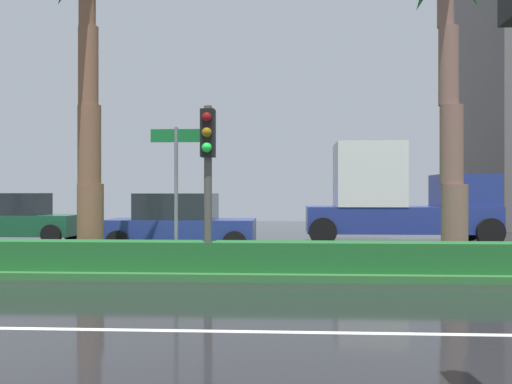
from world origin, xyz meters
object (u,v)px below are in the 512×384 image
object	(u,v)px
car_in_traffic_third	(180,224)
palm_tree_centre_left	(88,3)
palm_tree_centre	(447,6)
box_truck_lead	(397,198)
traffic_signal_median_right	(208,158)
car_in_traffic_second	(14,219)
street_name_sign	(176,177)

from	to	relation	value
car_in_traffic_third	palm_tree_centre_left	bearing A→B (deg)	-109.23
palm_tree_centre	box_truck_lead	size ratio (longest dim) A/B	1.21
palm_tree_centre	box_truck_lead	xyz separation A→B (m)	(0.13, 6.99, -4.46)
traffic_signal_median_right	box_truck_lead	distance (m)	10.45
car_in_traffic_second	box_truck_lead	xyz separation A→B (m)	(13.35, 0.54, 0.72)
car_in_traffic_third	box_truck_lead	world-z (taller)	box_truck_lead
traffic_signal_median_right	car_in_traffic_second	size ratio (longest dim) A/B	0.78
palm_tree_centre_left	street_name_sign	xyz separation A→B (m)	(2.19, -0.77, -4.01)
palm_tree_centre_left	street_name_sign	bearing A→B (deg)	-19.34
traffic_signal_median_right	car_in_traffic_second	distance (m)	11.71
traffic_signal_median_right	car_in_traffic_second	xyz separation A→B (m)	(-8.01, 8.39, -1.63)
street_name_sign	box_truck_lead	distance (m)	10.23
box_truck_lead	street_name_sign	bearing A→B (deg)	-126.89
traffic_signal_median_right	car_in_traffic_third	size ratio (longest dim) A/B	0.78
palm_tree_centre_left	box_truck_lead	size ratio (longest dim) A/B	1.21
car_in_traffic_second	traffic_signal_median_right	bearing A→B (deg)	-46.35
palm_tree_centre_left	traffic_signal_median_right	world-z (taller)	palm_tree_centre_left
street_name_sign	traffic_signal_median_right	bearing A→B (deg)	-43.88
palm_tree_centre_left	street_name_sign	size ratio (longest dim) A/B	2.58
palm_tree_centre_left	traffic_signal_median_right	xyz separation A→B (m)	(2.98, -1.53, -3.64)
box_truck_lead	traffic_signal_median_right	bearing A→B (deg)	-120.89
car_in_traffic_third	box_truck_lead	distance (m)	7.78
street_name_sign	car_in_traffic_third	size ratio (longest dim) A/B	0.70
car_in_traffic_third	box_truck_lead	size ratio (longest dim) A/B	0.67
palm_tree_centre_left	traffic_signal_median_right	distance (m)	4.94
palm_tree_centre_left	palm_tree_centre	size ratio (longest dim) A/B	1.00
car_in_traffic_second	car_in_traffic_third	xyz separation A→B (m)	(6.41, -2.90, 0.00)
palm_tree_centre	street_name_sign	world-z (taller)	palm_tree_centre
palm_tree_centre_left	car_in_traffic_third	bearing A→B (deg)	70.77
palm_tree_centre_left	box_truck_lead	distance (m)	12.03
palm_tree_centre_left	palm_tree_centre	distance (m)	8.21
palm_tree_centre	traffic_signal_median_right	size ratio (longest dim) A/B	2.31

